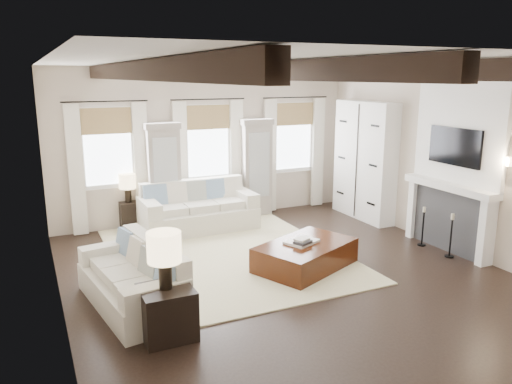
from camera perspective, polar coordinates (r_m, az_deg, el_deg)
name	(u,v)px	position (r m, az deg, el deg)	size (l,w,h in m)	color
ground	(292,279)	(7.73, 4.14, -9.88)	(7.50, 7.50, 0.00)	black
room_shell	(307,146)	(8.35, 5.87, 5.29)	(6.54, 7.54, 3.22)	beige
area_rug	(226,254)	(8.72, -3.42, -7.07)	(3.67, 4.54, 0.02)	beige
sofa_back	(198,210)	(10.07, -6.70, -2.06)	(2.27, 1.05, 0.97)	silver
sofa_left	(136,281)	(6.97, -13.57, -9.87)	(1.19, 2.10, 0.85)	silver
ottoman	(305,256)	(8.10, 5.66, -7.24)	(1.60, 1.00, 0.42)	black
tray	(301,242)	(8.03, 5.22, -5.66)	(0.50, 0.38, 0.04)	white
book_lower	(303,242)	(7.88, 5.37, -5.73)	(0.26, 0.20, 0.04)	#262628
book_upper	(302,239)	(7.90, 5.25, -5.41)	(0.22, 0.17, 0.03)	beige
side_table_front	(167,312)	(6.14, -10.14, -13.37)	(0.61, 0.61, 0.61)	black
lamp_front	(164,251)	(5.84, -10.44, -6.59)	(0.40, 0.40, 0.68)	black
side_table_back	(129,215)	(10.37, -14.27, -2.60)	(0.37, 0.37, 0.56)	black
lamp_back	(127,183)	(10.21, -14.48, 1.02)	(0.33, 0.33, 0.57)	black
candlestick_near	(451,239)	(9.11, 21.36, -5.05)	(0.15, 0.15, 0.76)	black
candlestick_far	(423,230)	(9.56, 18.52, -4.09)	(0.15, 0.15, 0.72)	black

